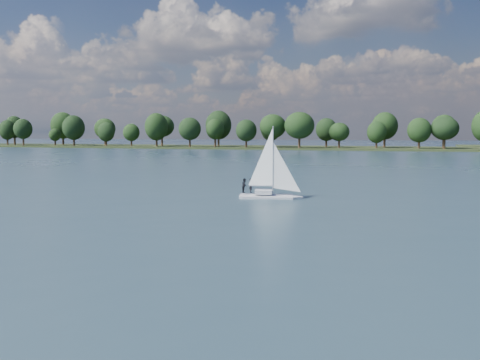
# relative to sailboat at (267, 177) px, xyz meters

# --- Properties ---
(ground) EXTENTS (700.00, 700.00, 0.00)m
(ground) POSITION_rel_sailboat_xyz_m (-8.91, 57.55, -2.27)
(ground) COLOR #233342
(ground) RESTS_ON ground
(far_shore) EXTENTS (660.00, 40.00, 1.50)m
(far_shore) POSITION_rel_sailboat_xyz_m (-8.91, 169.55, -2.27)
(far_shore) COLOR black
(far_shore) RESTS_ON ground
(sailboat) EXTENTS (6.38, 2.90, 8.11)m
(sailboat) POSITION_rel_sailboat_xyz_m (0.00, 0.00, 0.00)
(sailboat) COLOR silver
(sailboat) RESTS_ON ground
(treeline) EXTENTS (563.07, 74.54, 18.29)m
(treeline) POSITION_rel_sailboat_xyz_m (-27.74, 166.15, 5.81)
(treeline) COLOR black
(treeline) RESTS_ON ground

